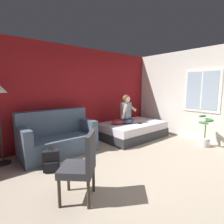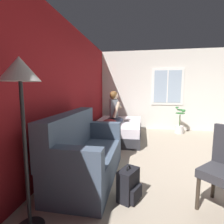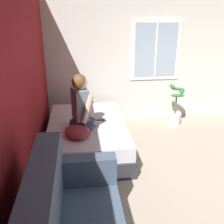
# 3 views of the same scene
# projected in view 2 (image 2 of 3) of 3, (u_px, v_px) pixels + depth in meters

# --- Properties ---
(ground_plane) EXTENTS (40.00, 40.00, 0.00)m
(ground_plane) POSITION_uv_depth(u_px,v_px,m) (211.00, 169.00, 3.11)
(ground_plane) COLOR tan
(wall_back_accent) EXTENTS (11.01, 0.16, 2.70)m
(wall_back_accent) POSITION_uv_depth(u_px,v_px,m) (63.00, 92.00, 3.39)
(wall_back_accent) COLOR maroon
(wall_back_accent) RESTS_ON ground
(wall_side_with_window) EXTENTS (0.19, 6.73, 2.70)m
(wall_side_with_window) POSITION_uv_depth(u_px,v_px,m) (179.00, 91.00, 5.94)
(wall_side_with_window) COLOR silver
(wall_side_with_window) RESTS_ON ground
(bed) EXTENTS (2.05, 1.31, 0.48)m
(bed) POSITION_uv_depth(u_px,v_px,m) (118.00, 130.00, 5.07)
(bed) COLOR #2D2D33
(bed) RESTS_ON ground
(couch) EXTENTS (1.70, 0.82, 1.04)m
(couch) POSITION_uv_depth(u_px,v_px,m) (84.00, 154.00, 2.76)
(couch) COLOR #47566B
(couch) RESTS_ON ground
(person_seated) EXTENTS (0.62, 0.57, 0.88)m
(person_seated) POSITION_uv_depth(u_px,v_px,m) (114.00, 110.00, 4.81)
(person_seated) COLOR #383D51
(person_seated) RESTS_ON bed
(backpack) EXTENTS (0.35, 0.32, 0.46)m
(backpack) POSITION_uv_depth(u_px,v_px,m) (129.00, 185.00, 2.22)
(backpack) COLOR black
(backpack) RESTS_ON ground
(throw_pillow) EXTENTS (0.58, 0.50, 0.14)m
(throw_pillow) POSITION_uv_depth(u_px,v_px,m) (110.00, 122.00, 4.56)
(throw_pillow) COLOR #993338
(throw_pillow) RESTS_ON bed
(cell_phone) EXTENTS (0.08, 0.15, 0.01)m
(cell_phone) POSITION_uv_depth(u_px,v_px,m) (127.00, 121.00, 5.08)
(cell_phone) COLOR black
(cell_phone) RESTS_ON bed
(floor_lamp) EXTENTS (0.36, 0.36, 1.70)m
(floor_lamp) POSITION_uv_depth(u_px,v_px,m) (21.00, 87.00, 1.58)
(floor_lamp) COLOR black
(floor_lamp) RESTS_ON ground
(potted_plant) EXTENTS (0.39, 0.37, 0.85)m
(potted_plant) POSITION_uv_depth(u_px,v_px,m) (180.00, 124.00, 5.54)
(potted_plant) COLOR silver
(potted_plant) RESTS_ON ground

